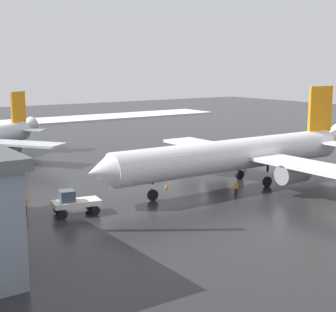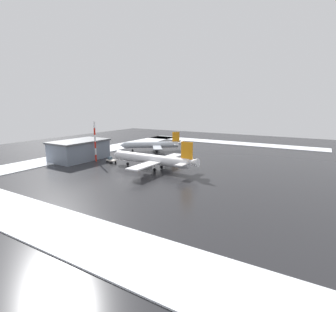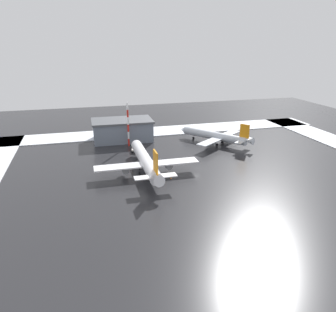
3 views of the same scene
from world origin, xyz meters
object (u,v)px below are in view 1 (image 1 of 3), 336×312
airplane_foreground_jet (240,154)px  pushback_tug (74,202)px  traffic_cone_near_nose (166,186)px  ground_crew_beside_wing (236,187)px  ground_crew_near_tug (26,204)px  traffic_cone_mid_line (245,168)px

airplane_foreground_jet → pushback_tug: 21.97m
traffic_cone_near_nose → ground_crew_beside_wing: bearing=28.5°
airplane_foreground_jet → ground_crew_near_tug: airplane_foreground_jet is taller
traffic_cone_near_nose → traffic_cone_mid_line: (-2.33, 15.11, 0.00)m
airplane_foreground_jet → ground_crew_beside_wing: airplane_foreground_jet is taller
airplane_foreground_jet → pushback_tug: bearing=0.1°
airplane_foreground_jet → traffic_cone_near_nose: airplane_foreground_jet is taller
traffic_cone_near_nose → pushback_tug: bearing=-74.0°
traffic_cone_near_nose → traffic_cone_mid_line: same height
ground_crew_near_tug → traffic_cone_near_nose: bearing=8.5°
traffic_cone_mid_line → ground_crew_beside_wing: bearing=-47.5°
pushback_tug → traffic_cone_near_nose: (-3.97, 13.83, -1.01)m
pushback_tug → traffic_cone_mid_line: pushback_tug is taller
airplane_foreground_jet → ground_crew_beside_wing: size_ratio=23.03×
pushback_tug → ground_crew_near_tug: (-2.88, -3.81, -0.31)m
pushback_tug → ground_crew_beside_wing: bearing=178.5°
pushback_tug → traffic_cone_mid_line: (-6.30, 28.94, -1.01)m
airplane_foreground_jet → ground_crew_near_tug: size_ratio=23.03×
ground_crew_beside_wing → traffic_cone_near_nose: size_ratio=3.11×
airplane_foreground_jet → ground_crew_beside_wing: 6.02m
airplane_foreground_jet → traffic_cone_mid_line: 10.22m
ground_crew_near_tug → traffic_cone_near_nose: 17.69m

